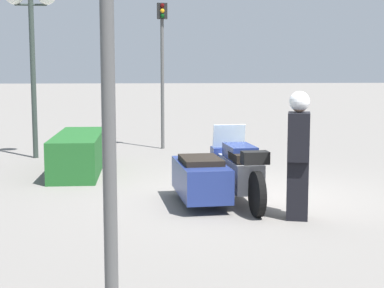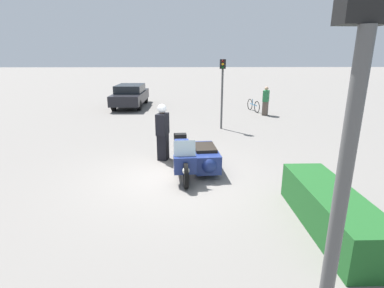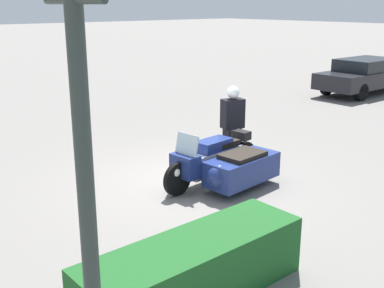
{
  "view_description": "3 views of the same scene",
  "coord_description": "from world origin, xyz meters",
  "px_view_note": "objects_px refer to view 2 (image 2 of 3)",
  "views": [
    {
      "loc": [
        -9.36,
        1.75,
        2.07
      ],
      "look_at": [
        0.36,
        0.92,
        0.84
      ],
      "focal_mm": 55.0,
      "sensor_mm": 36.0,
      "label": 1
    },
    {
      "loc": [
        7.62,
        0.28,
        3.21
      ],
      "look_at": [
        0.4,
        0.47,
        1.06
      ],
      "focal_mm": 28.0,
      "sensor_mm": 36.0,
      "label": 2
    },
    {
      "loc": [
        6.05,
        6.99,
        3.53
      ],
      "look_at": [
        0.44,
        0.45,
        1.0
      ],
      "focal_mm": 45.0,
      "sensor_mm": 36.0,
      "label": 3
    }
  ],
  "objects_px": {
    "hedge_bush_curbside": "(331,210)",
    "traffic_light_near": "(339,188)",
    "bicycle_parked": "(253,106)",
    "officer_rider": "(163,131)",
    "parked_car_background": "(130,95)",
    "traffic_light_far": "(222,83)",
    "pedestrian_bystander": "(266,101)",
    "police_motorcycle": "(196,157)"
  },
  "relations": [
    {
      "from": "traffic_light_far",
      "to": "parked_car_background",
      "type": "relative_size",
      "value": 0.64
    },
    {
      "from": "officer_rider",
      "to": "traffic_light_far",
      "type": "xyz_separation_m",
      "value": [
        -4.12,
        2.35,
        1.09
      ]
    },
    {
      "from": "traffic_light_far",
      "to": "pedestrian_bystander",
      "type": "bearing_deg",
      "value": 146.85
    },
    {
      "from": "officer_rider",
      "to": "traffic_light_near",
      "type": "distance_m",
      "value": 7.79
    },
    {
      "from": "hedge_bush_curbside",
      "to": "traffic_light_near",
      "type": "distance_m",
      "value": 4.35
    },
    {
      "from": "hedge_bush_curbside",
      "to": "traffic_light_near",
      "type": "xyz_separation_m",
      "value": [
        3.37,
        -1.83,
        2.05
      ]
    },
    {
      "from": "parked_car_background",
      "to": "bicycle_parked",
      "type": "xyz_separation_m",
      "value": [
        1.85,
        7.6,
        -0.43
      ]
    },
    {
      "from": "pedestrian_bystander",
      "to": "bicycle_parked",
      "type": "relative_size",
      "value": 0.96
    },
    {
      "from": "hedge_bush_curbside",
      "to": "officer_rider",
      "type": "bearing_deg",
      "value": -140.0
    },
    {
      "from": "hedge_bush_curbside",
      "to": "traffic_light_far",
      "type": "xyz_separation_m",
      "value": [
        -8.22,
        -1.09,
        1.65
      ]
    },
    {
      "from": "police_motorcycle",
      "to": "traffic_light_far",
      "type": "distance_m",
      "value": 5.67
    },
    {
      "from": "hedge_bush_curbside",
      "to": "pedestrian_bystander",
      "type": "distance_m",
      "value": 11.52
    },
    {
      "from": "police_motorcycle",
      "to": "traffic_light_near",
      "type": "xyz_separation_m",
      "value": [
        6.32,
        0.62,
        1.98
      ]
    },
    {
      "from": "police_motorcycle",
      "to": "parked_car_background",
      "type": "height_order",
      "value": "parked_car_background"
    },
    {
      "from": "pedestrian_bystander",
      "to": "traffic_light_near",
      "type": "bearing_deg",
      "value": 104.13
    },
    {
      "from": "officer_rider",
      "to": "police_motorcycle",
      "type": "bearing_deg",
      "value": -34.05
    },
    {
      "from": "police_motorcycle",
      "to": "traffic_light_near",
      "type": "relative_size",
      "value": 0.71
    },
    {
      "from": "traffic_light_near",
      "to": "parked_car_background",
      "type": "xyz_separation_m",
      "value": [
        -17.89,
        -4.39,
        -1.69
      ]
    },
    {
      "from": "officer_rider",
      "to": "pedestrian_bystander",
      "type": "xyz_separation_m",
      "value": [
        -7.28,
        5.19,
        -0.15
      ]
    },
    {
      "from": "parked_car_background",
      "to": "hedge_bush_curbside",
      "type": "bearing_deg",
      "value": -155.76
    },
    {
      "from": "officer_rider",
      "to": "parked_car_background",
      "type": "relative_size",
      "value": 0.37
    },
    {
      "from": "officer_rider",
      "to": "traffic_light_near",
      "type": "bearing_deg",
      "value": -62.48
    },
    {
      "from": "traffic_light_far",
      "to": "pedestrian_bystander",
      "type": "height_order",
      "value": "traffic_light_far"
    },
    {
      "from": "officer_rider",
      "to": "bicycle_parked",
      "type": "height_order",
      "value": "officer_rider"
    },
    {
      "from": "police_motorcycle",
      "to": "traffic_light_far",
      "type": "relative_size",
      "value": 0.87
    },
    {
      "from": "traffic_light_far",
      "to": "pedestrian_bystander",
      "type": "distance_m",
      "value": 4.43
    },
    {
      "from": "police_motorcycle",
      "to": "traffic_light_far",
      "type": "height_order",
      "value": "traffic_light_far"
    },
    {
      "from": "traffic_light_near",
      "to": "officer_rider",
      "type": "bearing_deg",
      "value": 9.79
    },
    {
      "from": "parked_car_background",
      "to": "pedestrian_bystander",
      "type": "relative_size",
      "value": 3.03
    },
    {
      "from": "traffic_light_far",
      "to": "bicycle_parked",
      "type": "relative_size",
      "value": 1.85
    },
    {
      "from": "hedge_bush_curbside",
      "to": "parked_car_background",
      "type": "distance_m",
      "value": 15.8
    },
    {
      "from": "traffic_light_near",
      "to": "traffic_light_far",
      "type": "xyz_separation_m",
      "value": [
        -11.59,
        0.75,
        -0.41
      ]
    },
    {
      "from": "bicycle_parked",
      "to": "officer_rider",
      "type": "bearing_deg",
      "value": -41.16
    },
    {
      "from": "traffic_light_near",
      "to": "police_motorcycle",
      "type": "bearing_deg",
      "value": 3.26
    },
    {
      "from": "police_motorcycle",
      "to": "traffic_light_far",
      "type": "bearing_deg",
      "value": 160.73
    },
    {
      "from": "traffic_light_far",
      "to": "parked_car_background",
      "type": "bearing_deg",
      "value": -132.11
    },
    {
      "from": "officer_rider",
      "to": "pedestrian_bystander",
      "type": "distance_m",
      "value": 8.94
    },
    {
      "from": "traffic_light_far",
      "to": "traffic_light_near",
      "type": "bearing_deg",
      "value": 5.03
    },
    {
      "from": "officer_rider",
      "to": "pedestrian_bystander",
      "type": "relative_size",
      "value": 1.13
    },
    {
      "from": "parked_car_background",
      "to": "bicycle_parked",
      "type": "distance_m",
      "value": 7.83
    },
    {
      "from": "hedge_bush_curbside",
      "to": "bicycle_parked",
      "type": "bearing_deg",
      "value": 173.81
    },
    {
      "from": "traffic_light_near",
      "to": "parked_car_background",
      "type": "height_order",
      "value": "traffic_light_near"
    }
  ]
}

